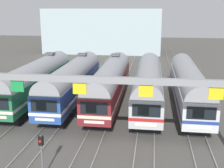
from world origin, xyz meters
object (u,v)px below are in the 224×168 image
commuter_train_green (36,79)px  yard_signal_mast (41,149)px  commuter_train_blue (72,81)px  commuter_train_maroon (110,82)px  commuter_train_stainless (148,83)px  commuter_train_silver (188,85)px  catenary_gantry (80,94)px

commuter_train_green → yard_signal_mast: 16.59m
commuter_train_blue → commuter_train_maroon: same height
commuter_train_stainless → commuter_train_silver: 4.29m
commuter_train_green → catenary_gantry: 16.20m
catenary_gantry → commuter_train_silver: bearing=57.6°
catenary_gantry → yard_signal_mast: bearing=-140.2°
commuter_train_blue → commuter_train_stainless: 8.57m
commuter_train_blue → catenary_gantry: size_ratio=0.81×
commuter_train_green → commuter_train_blue: size_ratio=1.00×
commuter_train_green → yard_signal_mast: commuter_train_green is taller
commuter_train_green → commuter_train_stainless: (12.86, -0.00, -0.00)m
commuter_train_green → commuter_train_blue: 4.29m
commuter_train_silver → yard_signal_mast: size_ratio=6.10×
commuter_train_stainless → catenary_gantry: 14.39m
commuter_train_maroon → yard_signal_mast: bearing=-98.0°
commuter_train_silver → catenary_gantry: (-8.57, -13.49, 2.58)m
commuter_train_maroon → commuter_train_stainless: commuter_train_maroon is taller
commuter_train_blue → yard_signal_mast: bearing=-82.0°
commuter_train_blue → commuter_train_silver: size_ratio=1.00×
commuter_train_maroon → catenary_gantry: bearing=-90.0°
commuter_train_maroon → commuter_train_blue: bearing=180.0°
commuter_train_maroon → commuter_train_silver: 8.57m
commuter_train_blue → catenary_gantry: 14.40m
commuter_train_silver → yard_signal_mast: 18.67m
commuter_train_green → commuter_train_stainless: size_ratio=1.00×
commuter_train_stainless → commuter_train_silver: same height
yard_signal_mast → commuter_train_stainless: bearing=67.2°
commuter_train_blue → commuter_train_stainless: bearing=-0.0°
commuter_train_maroon → commuter_train_stainless: size_ratio=1.00×
commuter_train_maroon → catenary_gantry: catenary_gantry is taller
commuter_train_green → commuter_train_maroon: bearing=0.0°
commuter_train_green → commuter_train_maroon: size_ratio=1.00×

